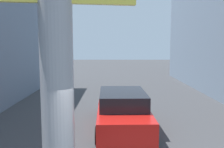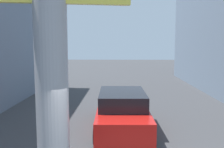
% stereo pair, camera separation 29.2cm
% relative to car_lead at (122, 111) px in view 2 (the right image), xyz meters
% --- Properties ---
extents(ground_plane, '(87.28, 87.28, 0.00)m').
position_rel_car_lead_xyz_m(ground_plane, '(-0.40, 4.23, -0.74)').
color(ground_plane, '#424244').
extents(car_lead, '(2.25, 5.14, 1.56)m').
position_rel_car_lead_xyz_m(car_lead, '(0.00, 0.00, 0.00)').
color(car_lead, black).
rests_on(car_lead, ground).
extents(palm_tree_mid_left, '(3.26, 3.31, 7.76)m').
position_rel_car_lead_xyz_m(palm_tree_mid_left, '(-7.27, 4.96, 3.86)').
color(palm_tree_mid_left, brown).
rests_on(palm_tree_mid_left, ground).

